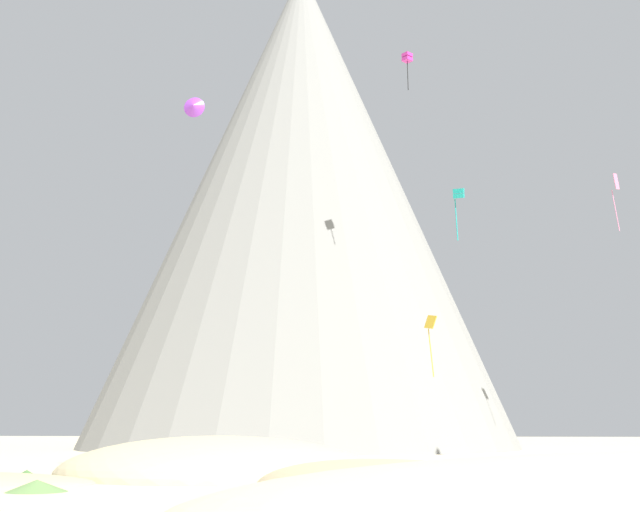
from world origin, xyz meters
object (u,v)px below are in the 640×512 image
bush_near_left (407,489)px  kite_magenta_high (407,58)px  bush_far_right (447,500)px  bush_near_right (26,475)px  kite_pink_high (616,189)px  bush_ridge_crest (37,486)px  kite_teal_mid (459,195)px  kite_gold_low (431,330)px  kite_violet_mid (194,106)px  rock_massif (300,225)px

bush_near_left → kite_magenta_high: bearing=89.5°
bush_near_left → kite_magenta_high: kite_magenta_high is taller
bush_far_right → bush_near_right: bush_far_right is taller
bush_near_right → kite_pink_high: kite_pink_high is taller
bush_near_right → kite_magenta_high: bearing=62.3°
bush_far_right → bush_near_right: size_ratio=1.46×
bush_far_right → bush_near_left: bearing=100.7°
bush_far_right → bush_ridge_crest: size_ratio=1.02×
bush_ridge_crest → kite_teal_mid: size_ratio=0.61×
kite_pink_high → kite_gold_low: bearing=32.1°
bush_near_right → kite_pink_high: bearing=44.8°
kite_magenta_high → bush_near_left: bearing=132.3°
bush_ridge_crest → kite_teal_mid: 38.94m
bush_near_left → bush_near_right: (-19.12, 6.58, 0.02)m
bush_far_right → kite_teal_mid: (2.73, 34.22, 19.64)m
bush_near_right → bush_ridge_crest: 7.64m
bush_far_right → bush_near_right: 24.56m
bush_near_right → kite_gold_low: bearing=49.2°
kite_magenta_high → kite_pink_high: (20.01, 2.09, -13.91)m
kite_violet_mid → kite_pink_high: size_ratio=0.22×
bush_ridge_crest → bush_far_right: bearing=-22.5°
rock_massif → kite_magenta_high: rock_massif is taller
bush_near_left → kite_teal_mid: bearing=81.5°
bush_far_right → bush_ridge_crest: (-16.73, 6.93, -0.18)m
bush_far_right → kite_magenta_high: 63.92m
bush_ridge_crest → rock_massif: bearing=89.1°
bush_near_left → bush_ridge_crest: (-15.41, -0.10, 0.00)m
rock_massif → bush_far_right: bearing=-78.6°
kite_teal_mid → bush_ridge_crest: bearing=66.6°
bush_far_right → kite_pink_high: (19.06, 52.81, 24.98)m
kite_teal_mid → kite_violet_mid: size_ratio=3.30×
rock_massif → kite_magenta_high: 32.18m
bush_far_right → kite_pink_high: 61.45m
kite_gold_low → bush_near_left: bearing=3.7°
bush_near_left → bush_far_right: 7.16m
kite_magenta_high → kite_pink_high: bearing=-131.2°
bush_far_right → kite_gold_low: bearing=89.4°
kite_gold_low → kite_pink_high: kite_pink_high is taller
rock_massif → bush_ridge_crest: bearing=-90.9°
kite_teal_mid → bush_near_left: bearing=93.6°
kite_magenta_high → kite_gold_low: bearing=138.7°
bush_near_left → bush_near_right: bearing=161.0°
bush_far_right → kite_magenta_high: bearing=91.1°
bush_near_left → kite_pink_high: size_ratio=0.25×
bush_ridge_crest → kite_pink_high: 63.40m
bush_near_right → kite_magenta_high: 57.29m
kite_magenta_high → bush_ridge_crest: bearing=113.0°
kite_teal_mid → kite_violet_mid: kite_violet_mid is taller
kite_teal_mid → kite_magenta_high: size_ratio=1.06×
kite_gold_low → kite_violet_mid: (-14.13, -19.63, 11.39)m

